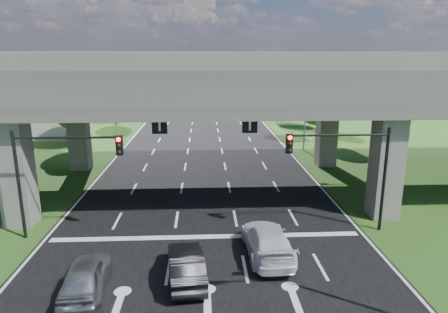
{
  "coord_description": "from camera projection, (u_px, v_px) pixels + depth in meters",
  "views": [
    {
      "loc": [
        -0.04,
        -16.85,
        9.77
      ],
      "look_at": [
        1.2,
        7.81,
        3.52
      ],
      "focal_mm": 32.0,
      "sensor_mm": 36.0,
      "label": 1
    }
  ],
  "objects": [
    {
      "name": "signal_left",
      "position": [
        58.0,
        164.0,
        21.12
      ],
      "size": [
        5.76,
        0.54,
        6.0
      ],
      "color": "black",
      "rests_on": "ground"
    },
    {
      "name": "car_dark",
      "position": [
        186.0,
        265.0,
        17.75
      ],
      "size": [
        1.97,
        4.43,
        1.41
      ],
      "primitive_type": "imported",
      "rotation": [
        0.0,
        0.0,
        3.26
      ],
      "color": "black",
      "rests_on": "road"
    },
    {
      "name": "tree_right_far",
      "position": [
        283.0,
        89.0,
        60.72
      ],
      "size": [
        4.5,
        4.5,
        7.8
      ],
      "color": "black",
      "rests_on": "ground"
    },
    {
      "name": "warehouse",
      "position": [
        1.0,
        118.0,
        50.84
      ],
      "size": [
        20.0,
        10.0,
        4.0
      ],
      "primitive_type": "cube",
      "color": "#9E9E99",
      "rests_on": "ground"
    },
    {
      "name": "car_silver",
      "position": [
        86.0,
        276.0,
        16.84
      ],
      "size": [
        1.97,
        4.3,
        1.43
      ],
      "primitive_type": "imported",
      "rotation": [
        0.0,
        0.0,
        3.21
      ],
      "color": "#9FA2A7",
      "rests_on": "road"
    },
    {
      "name": "road",
      "position": [
        206.0,
        197.0,
        28.39
      ],
      "size": [
        18.0,
        120.0,
        0.03
      ],
      "primitive_type": "cube",
      "color": "black",
      "rests_on": "ground"
    },
    {
      "name": "ground",
      "position": [
        207.0,
        270.0,
        18.71
      ],
      "size": [
        160.0,
        160.0,
        0.0
      ],
      "primitive_type": "plane",
      "color": "#2E4F19",
      "rests_on": "ground"
    },
    {
      "name": "streetlight_beyond",
      "position": [
        275.0,
        84.0,
        56.5
      ],
      "size": [
        3.38,
        0.25,
        10.0
      ],
      "color": "gray",
      "rests_on": "ground"
    },
    {
      "name": "car_white",
      "position": [
        267.0,
        241.0,
        19.94
      ],
      "size": [
        2.34,
        5.33,
        1.52
      ],
      "primitive_type": "imported",
      "rotation": [
        0.0,
        0.0,
        3.18
      ],
      "color": "silver",
      "rests_on": "road"
    },
    {
      "name": "streetlight_far",
      "position": [
        302.0,
        95.0,
        41.01
      ],
      "size": [
        3.38,
        0.25,
        10.0
      ],
      "color": "gray",
      "rests_on": "ground"
    },
    {
      "name": "signal_right",
      "position": [
        348.0,
        160.0,
        21.88
      ],
      "size": [
        5.76,
        0.54,
        6.0
      ],
      "color": "black",
      "rests_on": "ground"
    },
    {
      "name": "tree_left_far",
      "position": [
        114.0,
        89.0,
        57.49
      ],
      "size": [
        4.8,
        4.8,
        8.32
      ],
      "color": "black",
      "rests_on": "ground"
    },
    {
      "name": "tree_right_near",
      "position": [
        319.0,
        103.0,
        45.36
      ],
      "size": [
        4.2,
        4.2,
        7.28
      ],
      "color": "black",
      "rests_on": "ground"
    },
    {
      "name": "tree_right_mid",
      "position": [
        324.0,
        99.0,
        53.33
      ],
      "size": [
        3.91,
        3.9,
        6.76
      ],
      "color": "black",
      "rests_on": "ground"
    },
    {
      "name": "tree_left_near",
      "position": [
        72.0,
        104.0,
        42.02
      ],
      "size": [
        4.5,
        4.5,
        7.8
      ],
      "color": "black",
      "rests_on": "ground"
    },
    {
      "name": "tree_left_mid",
      "position": [
        68.0,
        102.0,
        49.78
      ],
      "size": [
        3.91,
        3.9,
        6.76
      ],
      "color": "black",
      "rests_on": "ground"
    },
    {
      "name": "overpass",
      "position": [
        204.0,
        82.0,
        28.39
      ],
      "size": [
        80.0,
        15.0,
        10.0
      ],
      "color": "#3A3835",
      "rests_on": "ground"
    }
  ]
}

